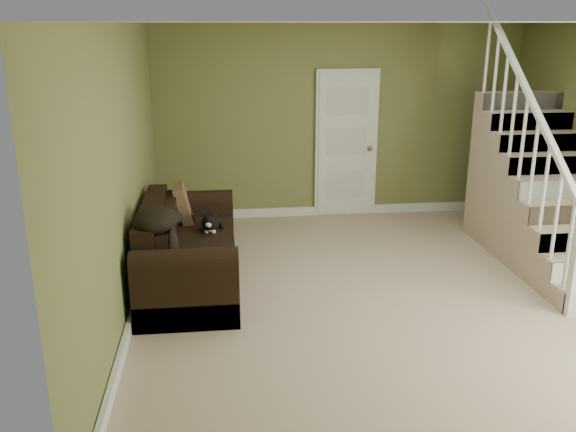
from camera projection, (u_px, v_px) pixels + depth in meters
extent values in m
cube|color=tan|center=(389.00, 295.00, 6.09)|extent=(5.00, 5.50, 0.01)
cube|color=white|center=(404.00, 22.00, 5.31)|extent=(5.00, 5.50, 0.01)
cube|color=olive|center=(339.00, 123.00, 8.30)|extent=(5.00, 0.04, 2.60)
cube|color=olive|center=(547.00, 290.00, 3.09)|extent=(5.00, 0.04, 2.60)
cube|color=olive|center=(123.00, 175.00, 5.43)|extent=(0.04, 5.50, 2.60)
cube|color=white|center=(337.00, 210.00, 8.65)|extent=(5.00, 0.04, 0.12)
cube|color=white|center=(137.00, 301.00, 5.81)|extent=(0.04, 5.50, 0.12)
cube|color=white|center=(346.00, 144.00, 8.37)|extent=(0.86, 0.05, 2.02)
cube|color=white|center=(346.00, 145.00, 8.35)|extent=(0.78, 0.04, 1.96)
sphere|color=olive|center=(370.00, 149.00, 8.36)|extent=(0.07, 0.07, 0.07)
cylinder|color=white|center=(569.00, 244.00, 5.62)|extent=(0.04, 0.04, 0.90)
cylinder|color=white|center=(557.00, 214.00, 5.82)|extent=(0.04, 0.04, 0.90)
cylinder|color=white|center=(545.00, 187.00, 6.01)|extent=(0.04, 0.04, 0.90)
cube|color=tan|center=(564.00, 238.00, 6.51)|extent=(1.00, 0.27, 0.80)
cylinder|color=white|center=(534.00, 161.00, 6.21)|extent=(0.04, 0.04, 0.90)
cube|color=tan|center=(552.00, 221.00, 6.74)|extent=(1.00, 0.27, 1.00)
cylinder|color=white|center=(523.00, 137.00, 6.40)|extent=(0.04, 0.04, 0.90)
cube|color=tan|center=(541.00, 206.00, 6.96)|extent=(1.00, 0.27, 1.20)
cylinder|color=white|center=(514.00, 114.00, 6.60)|extent=(0.04, 0.04, 0.90)
cube|color=tan|center=(530.00, 191.00, 7.19)|extent=(1.00, 0.27, 1.40)
cylinder|color=white|center=(504.00, 93.00, 6.79)|extent=(0.04, 0.04, 0.90)
cube|color=tan|center=(520.00, 177.00, 7.42)|extent=(1.00, 0.27, 1.60)
cylinder|color=white|center=(496.00, 73.00, 6.99)|extent=(0.04, 0.04, 0.90)
cube|color=tan|center=(511.00, 165.00, 7.64)|extent=(1.00, 0.27, 1.80)
cylinder|color=white|center=(487.00, 54.00, 7.18)|extent=(0.04, 0.04, 0.90)
cube|color=white|center=(576.00, 265.00, 5.52)|extent=(0.09, 0.09, 1.00)
cube|color=white|center=(528.00, 94.00, 6.27)|extent=(0.06, 2.46, 1.84)
cube|color=black|center=(191.00, 272.00, 6.34)|extent=(0.94, 2.17, 0.25)
cube|color=black|center=(200.00, 251.00, 6.28)|extent=(0.71, 1.64, 0.22)
cube|color=black|center=(186.00, 295.00, 5.37)|extent=(0.94, 0.25, 0.61)
cube|color=black|center=(194.00, 226.00, 7.19)|extent=(0.94, 0.25, 0.61)
cylinder|color=black|center=(184.00, 263.00, 5.28)|extent=(0.94, 0.25, 0.25)
cylinder|color=black|center=(192.00, 201.00, 7.10)|extent=(0.94, 0.25, 0.25)
cube|color=black|center=(152.00, 235.00, 6.17)|extent=(0.20, 1.68, 0.62)
cube|color=black|center=(167.00, 227.00, 6.16)|extent=(0.14, 1.62, 0.34)
cube|color=black|center=(173.00, 234.00, 6.99)|extent=(0.54, 0.54, 0.56)
cylinder|color=#B0C5CF|center=(164.00, 204.00, 6.82)|extent=(0.06, 0.06, 0.20)
cylinder|color=#2C46AB|center=(164.00, 204.00, 6.82)|extent=(0.07, 0.07, 0.05)
cylinder|color=white|center=(163.00, 194.00, 6.78)|extent=(0.03, 0.03, 0.03)
cylinder|color=#B0C5CF|center=(177.00, 203.00, 6.87)|extent=(0.06, 0.06, 0.20)
cylinder|color=#2C46AB|center=(177.00, 203.00, 6.87)|extent=(0.07, 0.07, 0.05)
cylinder|color=white|center=(176.00, 193.00, 6.83)|extent=(0.03, 0.03, 0.03)
cylinder|color=#B0C5CF|center=(171.00, 200.00, 6.97)|extent=(0.06, 0.06, 0.20)
cylinder|color=#2C46AB|center=(171.00, 200.00, 6.97)|extent=(0.07, 0.07, 0.05)
cylinder|color=white|center=(171.00, 191.00, 6.93)|extent=(0.03, 0.03, 0.03)
cylinder|color=#B0C5CF|center=(162.00, 201.00, 6.94)|extent=(0.06, 0.06, 0.20)
cylinder|color=#2C46AB|center=(162.00, 201.00, 6.94)|extent=(0.07, 0.07, 0.05)
cylinder|color=white|center=(162.00, 191.00, 6.90)|extent=(0.03, 0.03, 0.03)
ellipsoid|color=black|center=(211.00, 222.00, 6.54)|extent=(0.22, 0.36, 0.19)
ellipsoid|color=white|center=(211.00, 227.00, 6.47)|extent=(0.12, 0.15, 0.10)
sphere|color=black|center=(210.00, 221.00, 6.35)|extent=(0.14, 0.14, 0.13)
ellipsoid|color=white|center=(210.00, 225.00, 6.31)|extent=(0.07, 0.06, 0.06)
cone|color=black|center=(207.00, 215.00, 6.34)|extent=(0.05, 0.05, 0.06)
cone|color=black|center=(213.00, 215.00, 6.35)|extent=(0.05, 0.05, 0.06)
cylinder|color=black|center=(219.00, 224.00, 6.69)|extent=(0.08, 0.26, 0.03)
ellipsoid|color=yellow|center=(198.00, 257.00, 5.73)|extent=(0.08, 0.18, 0.05)
cube|color=#4D351E|center=(183.00, 204.00, 6.85)|extent=(0.24, 0.46, 0.46)
ellipsoid|color=black|center=(155.00, 220.00, 5.53)|extent=(0.55, 0.63, 0.22)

